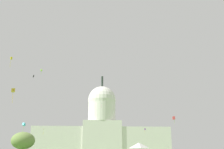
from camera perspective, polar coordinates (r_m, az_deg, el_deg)
name	(u,v)px	position (r m, az deg, el deg)	size (l,w,h in m)	color
capitol_building	(102,131)	(229.98, -2.18, -11.65)	(111.05, 23.54, 65.31)	silver
tree_west_mid	(23,141)	(136.60, -18.09, -13.00)	(15.15, 15.13, 11.02)	brown
kite_gold_low	(13,90)	(75.35, -19.95, -3.14)	(1.09, 1.09, 3.84)	gold
kite_blue_high	(102,104)	(205.05, -2.06, -6.17)	(1.30, 1.54, 3.08)	blue
kite_orange_low	(43,130)	(138.35, -14.26, -11.13)	(0.87, 1.19, 2.89)	orange
kite_yellow_high	(11,59)	(107.31, -20.31, 3.15)	(0.90, 0.92, 4.03)	yellow
kite_cyan_low	(24,124)	(110.03, -17.94, -9.90)	(1.22, 1.26, 3.76)	#33BCDB
kite_red_low	(174,118)	(97.91, 12.78, -8.86)	(0.98, 0.97, 2.35)	red
kite_lime_high	(41,70)	(162.58, -14.55, 0.85)	(0.87, 0.92, 3.08)	#8CD133
kite_black_high	(33,76)	(145.31, -16.09, -0.36)	(0.64, 0.76, 1.36)	black
kite_violet_low	(145,130)	(201.88, 6.91, -11.37)	(1.03, 0.41, 3.89)	purple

